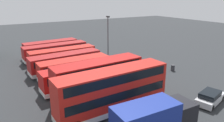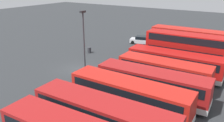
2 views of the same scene
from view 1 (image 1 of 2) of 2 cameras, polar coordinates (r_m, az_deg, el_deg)
name	(u,v)px [view 1 (image 1 of 2)]	position (r m, az deg, el deg)	size (l,w,h in m)	color
ground_plane	(133,63)	(38.19, 5.57, -0.52)	(140.00, 140.00, 0.00)	#2D3033
bus_double_decker_near_end	(113,90)	(21.50, 0.34, -7.72)	(2.85, 12.13, 4.55)	red
bus_double_decker_second	(98,79)	(24.19, -3.65, -4.87)	(2.99, 10.62, 4.55)	#B71411
bus_single_deck_third	(86,75)	(27.78, -7.11, -3.84)	(3.00, 11.56, 2.95)	#B71411
bus_single_deck_fourth	(75,68)	(30.91, -9.99, -1.79)	(2.82, 10.27, 2.95)	red
bus_single_deck_fifth	(66,62)	(33.96, -12.31, -0.21)	(3.16, 11.26, 2.95)	#A51919
bus_single_deck_sixth	(63,56)	(37.26, -13.04, 1.27)	(2.76, 11.24, 2.95)	red
bus_single_deck_seventh	(56,51)	(41.00, -14.88, 2.56)	(3.02, 11.69, 2.95)	#A51919
bus_single_deck_far_end	(51,48)	(44.07, -16.02, 3.46)	(3.17, 10.52, 2.95)	#A51919
box_truck_blue	(154,119)	(18.57, 11.10, -14.97)	(2.82, 7.60, 3.20)	navy
car_hatchback_silver	(210,98)	(26.22, 24.81, -8.87)	(2.79, 4.54, 1.43)	silver
lamp_post_tall	(108,36)	(36.99, -1.09, 6.66)	(0.70, 0.30, 8.25)	#38383D
waste_bin_yellow	(173,68)	(35.32, 15.98, -1.77)	(0.60, 0.60, 0.95)	#333338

